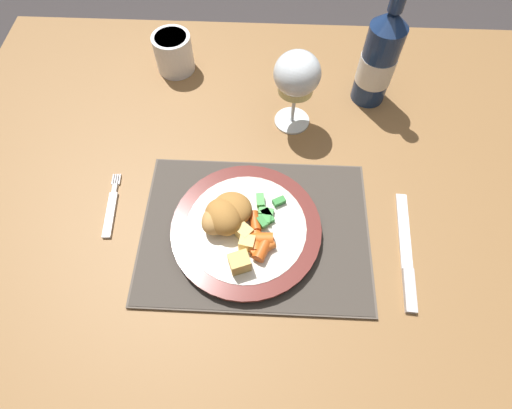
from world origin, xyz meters
TOP-DOWN VIEW (x-y plane):
  - ground_plane at (0.00, 0.00)m, footprint 6.00×6.00m
  - dining_table at (0.00, 0.00)m, footprint 1.30×0.83m
  - placemat at (-0.06, -0.13)m, footprint 0.38×0.28m
  - dinner_plate at (-0.07, -0.14)m, footprint 0.24×0.24m
  - breaded_croquettes at (-0.10, -0.13)m, footprint 0.09×0.09m
  - green_beans_pile at (-0.04, -0.11)m, footprint 0.05×0.07m
  - glazed_carrots at (-0.05, -0.17)m, footprint 0.05×0.09m
  - fork at (-0.31, -0.10)m, footprint 0.02×0.13m
  - table_knife at (0.19, -0.17)m, footprint 0.03×0.21m
  - wine_glass at (0.01, 0.11)m, footprint 0.08×0.08m
  - bottle at (0.16, 0.19)m, footprint 0.07×0.07m
  - roast_potatoes at (-0.07, -0.18)m, footprint 0.04×0.08m
  - drinking_cup at (-0.24, 0.25)m, footprint 0.08×0.08m

SIDE VIEW (x-z plane):
  - ground_plane at x=0.00m, z-range 0.00..0.00m
  - dining_table at x=0.00m, z-range 0.28..1.02m
  - fork at x=-0.31m, z-range 0.74..0.75m
  - table_knife at x=0.19m, z-range 0.74..0.75m
  - placemat at x=-0.06m, z-range 0.74..0.75m
  - dinner_plate at x=-0.07m, z-range 0.75..0.77m
  - green_beans_pile at x=-0.04m, z-range 0.76..0.78m
  - glazed_carrots at x=-0.05m, z-range 0.76..0.79m
  - roast_potatoes at x=-0.07m, z-range 0.76..0.79m
  - drinking_cup at x=-0.24m, z-range 0.74..0.82m
  - breaded_croquettes at x=-0.10m, z-range 0.76..0.81m
  - bottle at x=0.16m, z-range 0.71..0.97m
  - wine_glass at x=0.01m, z-range 0.77..0.93m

